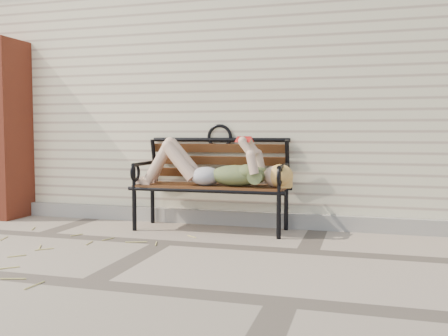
% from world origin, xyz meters
% --- Properties ---
extents(ground, '(80.00, 80.00, 0.00)m').
position_xyz_m(ground, '(0.00, 0.00, 0.00)').
color(ground, gray).
rests_on(ground, ground).
extents(house_wall, '(8.00, 4.00, 3.00)m').
position_xyz_m(house_wall, '(0.00, 3.00, 1.50)').
color(house_wall, beige).
rests_on(house_wall, ground).
extents(foundation_strip, '(8.00, 0.10, 0.15)m').
position_xyz_m(foundation_strip, '(0.00, 0.97, 0.07)').
color(foundation_strip, gray).
rests_on(foundation_strip, ground).
extents(brick_pillar, '(0.50, 0.50, 2.00)m').
position_xyz_m(brick_pillar, '(-2.30, 0.75, 1.00)').
color(brick_pillar, maroon).
rests_on(brick_pillar, ground).
extents(garden_bench, '(1.63, 0.65, 1.05)m').
position_xyz_m(garden_bench, '(0.23, 0.75, 0.59)').
color(garden_bench, black).
rests_on(garden_bench, ground).
extents(reading_woman, '(1.54, 0.35, 0.48)m').
position_xyz_m(reading_woman, '(0.24, 0.62, 0.63)').
color(reading_woman, '#092B41').
rests_on(reading_woman, ground).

